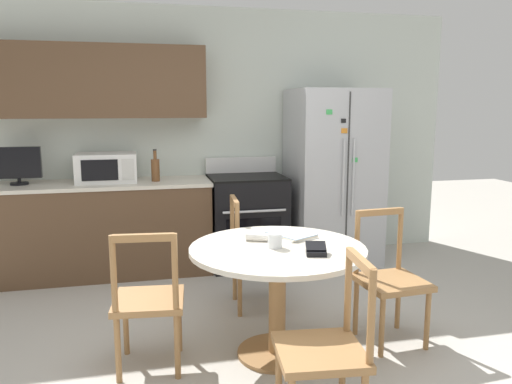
{
  "coord_description": "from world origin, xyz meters",
  "views": [
    {
      "loc": [
        -0.75,
        -2.59,
        1.61
      ],
      "look_at": [
        0.12,
        1.15,
        0.95
      ],
      "focal_mm": 35.0,
      "sensor_mm": 36.0,
      "label": 1
    }
  ],
  "objects_px": {
    "candle_glass": "(275,241)",
    "dining_chair_right": "(390,280)",
    "dining_chair_left": "(149,302)",
    "dining_chair_far": "(255,255)",
    "countertop_tv": "(18,164)",
    "dining_chair_near": "(326,350)",
    "counter_bottle": "(155,169)",
    "microwave": "(107,167)",
    "refrigerator": "(333,177)",
    "wallet": "(316,250)",
    "oven_range": "(247,220)"
  },
  "relations": [
    {
      "from": "candle_glass",
      "to": "dining_chair_right",
      "type": "bearing_deg",
      "value": 2.84
    },
    {
      "from": "dining_chair_left",
      "to": "dining_chair_far",
      "type": "bearing_deg",
      "value": 49.36
    },
    {
      "from": "countertop_tv",
      "to": "dining_chair_far",
      "type": "bearing_deg",
      "value": -30.52
    },
    {
      "from": "dining_chair_right",
      "to": "dining_chair_near",
      "type": "bearing_deg",
      "value": 42.62
    },
    {
      "from": "candle_glass",
      "to": "counter_bottle",
      "type": "bearing_deg",
      "value": 109.31
    },
    {
      "from": "countertop_tv",
      "to": "dining_chair_right",
      "type": "distance_m",
      "value": 3.4
    },
    {
      "from": "microwave",
      "to": "dining_chair_right",
      "type": "distance_m",
      "value": 2.81
    },
    {
      "from": "refrigerator",
      "to": "wallet",
      "type": "relative_size",
      "value": 11.66
    },
    {
      "from": "refrigerator",
      "to": "dining_chair_near",
      "type": "height_order",
      "value": "refrigerator"
    },
    {
      "from": "countertop_tv",
      "to": "refrigerator",
      "type": "bearing_deg",
      "value": -2.22
    },
    {
      "from": "oven_range",
      "to": "dining_chair_far",
      "type": "xyz_separation_m",
      "value": [
        -0.17,
        -1.1,
        -0.03
      ]
    },
    {
      "from": "candle_glass",
      "to": "refrigerator",
      "type": "bearing_deg",
      "value": 58.78
    },
    {
      "from": "counter_bottle",
      "to": "candle_glass",
      "type": "relative_size",
      "value": 3.34
    },
    {
      "from": "dining_chair_near",
      "to": "dining_chair_right",
      "type": "relative_size",
      "value": 1.0
    },
    {
      "from": "refrigerator",
      "to": "microwave",
      "type": "distance_m",
      "value": 2.25
    },
    {
      "from": "oven_range",
      "to": "dining_chair_right",
      "type": "distance_m",
      "value": 1.97
    },
    {
      "from": "countertop_tv",
      "to": "dining_chair_left",
      "type": "xyz_separation_m",
      "value": [
        1.11,
        -1.95,
        -0.65
      ]
    },
    {
      "from": "dining_chair_left",
      "to": "dining_chair_right",
      "type": "bearing_deg",
      "value": 6.7
    },
    {
      "from": "oven_range",
      "to": "wallet",
      "type": "relative_size",
      "value": 7.06
    },
    {
      "from": "refrigerator",
      "to": "dining_chair_left",
      "type": "distance_m",
      "value": 2.69
    },
    {
      "from": "refrigerator",
      "to": "dining_chair_near",
      "type": "xyz_separation_m",
      "value": [
        -1.09,
        -2.66,
        -0.46
      ]
    },
    {
      "from": "dining_chair_near",
      "to": "dining_chair_far",
      "type": "xyz_separation_m",
      "value": [
        0.02,
        1.62,
        0.0
      ]
    },
    {
      "from": "refrigerator",
      "to": "wallet",
      "type": "bearing_deg",
      "value": -114.21
    },
    {
      "from": "refrigerator",
      "to": "dining_chair_far",
      "type": "bearing_deg",
      "value": -135.9
    },
    {
      "from": "microwave",
      "to": "dining_chair_left",
      "type": "distance_m",
      "value": 2.07
    },
    {
      "from": "refrigerator",
      "to": "microwave",
      "type": "xyz_separation_m",
      "value": [
        -2.24,
        0.12,
        0.15
      ]
    },
    {
      "from": "counter_bottle",
      "to": "dining_chair_right",
      "type": "xyz_separation_m",
      "value": [
        1.5,
        -1.86,
        -0.58
      ]
    },
    {
      "from": "dining_chair_right",
      "to": "candle_glass",
      "type": "distance_m",
      "value": 0.9
    },
    {
      "from": "wallet",
      "to": "dining_chair_left",
      "type": "bearing_deg",
      "value": 167.28
    },
    {
      "from": "candle_glass",
      "to": "wallet",
      "type": "relative_size",
      "value": 0.6
    },
    {
      "from": "wallet",
      "to": "dining_chair_right",
      "type": "bearing_deg",
      "value": 20.85
    },
    {
      "from": "dining_chair_left",
      "to": "dining_chair_far",
      "type": "xyz_separation_m",
      "value": [
        0.85,
        0.8,
        0.0
      ]
    },
    {
      "from": "dining_chair_far",
      "to": "wallet",
      "type": "height_order",
      "value": "dining_chair_far"
    },
    {
      "from": "countertop_tv",
      "to": "counter_bottle",
      "type": "distance_m",
      "value": 1.23
    },
    {
      "from": "dining_chair_near",
      "to": "dining_chair_right",
      "type": "xyz_separation_m",
      "value": [
        0.79,
        0.84,
        0.0
      ]
    },
    {
      "from": "candle_glass",
      "to": "microwave",
      "type": "bearing_deg",
      "value": 119.5
    },
    {
      "from": "dining_chair_left",
      "to": "candle_glass",
      "type": "bearing_deg",
      "value": 4.27
    },
    {
      "from": "oven_range",
      "to": "dining_chair_left",
      "type": "xyz_separation_m",
      "value": [
        -1.02,
        -1.89,
        -0.03
      ]
    },
    {
      "from": "microwave",
      "to": "countertop_tv",
      "type": "height_order",
      "value": "countertop_tv"
    },
    {
      "from": "dining_chair_near",
      "to": "wallet",
      "type": "relative_size",
      "value": 5.9
    },
    {
      "from": "oven_range",
      "to": "countertop_tv",
      "type": "distance_m",
      "value": 2.22
    },
    {
      "from": "counter_bottle",
      "to": "microwave",
      "type": "bearing_deg",
      "value": 171.04
    },
    {
      "from": "dining_chair_left",
      "to": "wallet",
      "type": "relative_size",
      "value": 5.9
    },
    {
      "from": "wallet",
      "to": "dining_chair_far",
      "type": "bearing_deg",
      "value": 97.99
    },
    {
      "from": "refrigerator",
      "to": "counter_bottle",
      "type": "height_order",
      "value": "refrigerator"
    },
    {
      "from": "dining_chair_left",
      "to": "dining_chair_near",
      "type": "xyz_separation_m",
      "value": [
        0.83,
        -0.83,
        0.0
      ]
    },
    {
      "from": "microwave",
      "to": "refrigerator",
      "type": "bearing_deg",
      "value": -3.02
    },
    {
      "from": "candle_glass",
      "to": "wallet",
      "type": "xyz_separation_m",
      "value": [
        0.2,
        -0.2,
        -0.01
      ]
    },
    {
      "from": "dining_chair_left",
      "to": "oven_range",
      "type": "bearing_deg",
      "value": 67.85
    },
    {
      "from": "dining_chair_far",
      "to": "candle_glass",
      "type": "relative_size",
      "value": 9.79
    }
  ]
}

